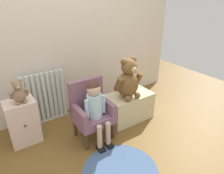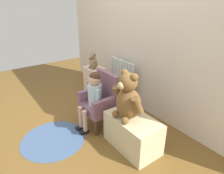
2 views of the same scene
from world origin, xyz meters
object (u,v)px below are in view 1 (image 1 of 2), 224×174
(low_bench, at_px, (129,106))
(large_teddy_bear, at_px, (128,80))
(child_figure, at_px, (95,104))
(child_armchair, at_px, (91,110))
(radiator, at_px, (45,98))
(floor_rug, at_px, (121,171))
(small_dresser, at_px, (23,122))
(small_teddy_bear, at_px, (19,93))

(low_bench, relative_size, large_teddy_bear, 1.19)
(child_figure, bearing_deg, child_armchair, 90.00)
(radiator, distance_m, large_teddy_bear, 1.11)
(child_figure, xyz_separation_m, floor_rug, (-0.04, -0.54, -0.48))
(small_dresser, height_order, floor_rug, small_dresser)
(large_teddy_bear, bearing_deg, child_armchair, 179.20)
(child_armchair, xyz_separation_m, child_figure, (-0.00, -0.11, 0.14))
(floor_rug, bearing_deg, large_teddy_bear, 48.42)
(low_bench, bearing_deg, radiator, 148.21)
(child_figure, xyz_separation_m, large_teddy_bear, (0.53, 0.10, 0.11))
(large_teddy_bear, height_order, small_teddy_bear, large_teddy_bear)
(small_dresser, bearing_deg, small_teddy_bear, -55.26)
(child_figure, bearing_deg, large_teddy_bear, 10.98)
(child_armchair, bearing_deg, large_teddy_bear, -0.80)
(large_teddy_bear, bearing_deg, child_figure, -169.02)
(small_dresser, height_order, child_figure, child_figure)
(child_figure, bearing_deg, small_teddy_bear, 148.67)
(small_dresser, bearing_deg, child_armchair, -25.47)
(radiator, height_order, small_dresser, radiator)
(child_armchair, distance_m, child_figure, 0.18)
(low_bench, bearing_deg, child_figure, -166.47)
(low_bench, distance_m, small_teddy_bear, 1.37)
(floor_rug, bearing_deg, child_armchair, 86.16)
(child_armchair, bearing_deg, small_dresser, 154.53)
(child_armchair, relative_size, low_bench, 1.13)
(large_teddy_bear, xyz_separation_m, floor_rug, (-0.57, -0.65, -0.60))
(child_figure, distance_m, floor_rug, 0.73)
(child_armchair, xyz_separation_m, floor_rug, (-0.04, -0.65, -0.35))
(radiator, bearing_deg, small_dresser, -141.66)
(child_figure, height_order, large_teddy_bear, large_teddy_bear)
(child_figure, height_order, floor_rug, child_figure)
(low_bench, bearing_deg, large_teddy_bear, -145.38)
(low_bench, height_order, small_teddy_bear, small_teddy_bear)
(small_dresser, xyz_separation_m, large_teddy_bear, (1.23, -0.34, 0.34))
(large_teddy_bear, distance_m, small_teddy_bear, 1.25)
(small_teddy_bear, bearing_deg, large_teddy_bear, -14.41)
(low_bench, relative_size, small_teddy_bear, 2.43)
(large_teddy_bear, bearing_deg, radiator, 144.95)
(small_teddy_bear, distance_m, floor_rug, 1.31)
(small_dresser, distance_m, large_teddy_bear, 1.32)
(radiator, bearing_deg, floor_rug, -76.39)
(radiator, xyz_separation_m, floor_rug, (0.31, -1.27, -0.34))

